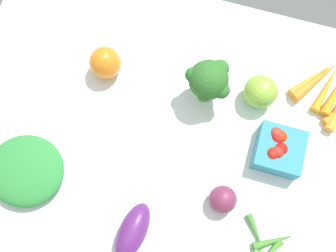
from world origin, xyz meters
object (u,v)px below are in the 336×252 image
(leafy_greens_clump, at_px, (26,170))
(berry_basket, at_px, (279,149))
(carrot_bunch, at_px, (329,90))
(eggplant, at_px, (133,232))
(okra_pile, at_px, (265,250))
(bell_pepper_orange, at_px, (105,63))
(red_onion_near_basket, at_px, (223,199))
(broccoli_head, at_px, (209,81))
(heirloom_tomato_green, at_px, (261,91))

(leafy_greens_clump, relative_size, berry_basket, 1.67)
(leafy_greens_clump, relative_size, carrot_bunch, 0.90)
(leafy_greens_clump, height_order, eggplant, eggplant)
(berry_basket, bearing_deg, okra_pile, -84.12)
(leafy_greens_clump, xyz_separation_m, bell_pepper_orange, (0.10, 0.30, 0.02))
(leafy_greens_clump, bearing_deg, carrot_bunch, 31.57)
(red_onion_near_basket, bearing_deg, leafy_greens_clump, -172.38)
(red_onion_near_basket, bearing_deg, eggplant, -144.73)
(broccoli_head, relative_size, eggplant, 1.01)
(red_onion_near_basket, xyz_separation_m, bell_pepper_orange, (-0.35, 0.24, 0.01))
(red_onion_near_basket, height_order, eggplant, red_onion_near_basket)
(red_onion_near_basket, relative_size, okra_pile, 0.45)
(broccoli_head, bearing_deg, bell_pepper_orange, -178.24)
(leafy_greens_clump, height_order, okra_pile, leafy_greens_clump)
(leafy_greens_clump, height_order, bell_pepper_orange, bell_pepper_orange)
(red_onion_near_basket, xyz_separation_m, carrot_bunch, (0.19, 0.33, -0.02))
(leafy_greens_clump, relative_size, bell_pepper_orange, 2.05)
(red_onion_near_basket, bearing_deg, carrot_bunch, 60.32)
(berry_basket, distance_m, okra_pile, 0.23)
(red_onion_near_basket, height_order, heirloom_tomato_green, heirloom_tomato_green)
(red_onion_near_basket, height_order, bell_pepper_orange, bell_pepper_orange)
(carrot_bunch, xyz_separation_m, heirloom_tomato_green, (-0.17, -0.06, 0.03))
(okra_pile, relative_size, bell_pepper_orange, 1.59)
(heirloom_tomato_green, relative_size, okra_pile, 0.59)
(carrot_bunch, bearing_deg, leafy_greens_clump, -148.43)
(leafy_greens_clump, relative_size, okra_pile, 1.29)
(broccoli_head, distance_m, bell_pepper_orange, 0.26)
(red_onion_near_basket, relative_size, heirloom_tomato_green, 0.77)
(eggplant, bearing_deg, berry_basket, -38.07)
(heirloom_tomato_green, height_order, okra_pile, heirloom_tomato_green)
(berry_basket, relative_size, eggplant, 0.81)
(leafy_greens_clump, distance_m, heirloom_tomato_green, 0.58)
(bell_pepper_orange, bearing_deg, carrot_bunch, 9.83)
(broccoli_head, relative_size, carrot_bunch, 0.67)
(berry_basket, xyz_separation_m, okra_pile, (0.02, -0.23, -0.02))
(berry_basket, relative_size, carrot_bunch, 0.54)
(leafy_greens_clump, bearing_deg, okra_pile, -1.85)
(leafy_greens_clump, distance_m, bell_pepper_orange, 0.31)
(broccoli_head, xyz_separation_m, carrot_bunch, (0.29, 0.09, -0.07))
(red_onion_near_basket, distance_m, leafy_greens_clump, 0.45)
(heirloom_tomato_green, bearing_deg, broccoli_head, -168.87)
(red_onion_near_basket, height_order, leafy_greens_clump, red_onion_near_basket)
(red_onion_near_basket, bearing_deg, bell_pepper_orange, 146.06)
(carrot_bunch, bearing_deg, bell_pepper_orange, -170.17)
(red_onion_near_basket, xyz_separation_m, okra_pile, (0.12, -0.08, -0.02))
(berry_basket, height_order, okra_pile, berry_basket)
(heirloom_tomato_green, bearing_deg, berry_basket, -59.76)
(leafy_greens_clump, xyz_separation_m, carrot_bunch, (0.64, 0.39, -0.01))
(broccoli_head, distance_m, heirloom_tomato_green, 0.13)
(berry_basket, bearing_deg, leafy_greens_clump, -159.17)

